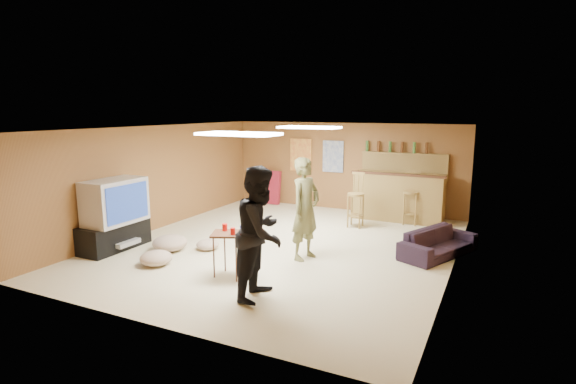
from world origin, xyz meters
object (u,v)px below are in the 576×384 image
at_px(sofa, 439,243).
at_px(person_olive, 305,209).
at_px(tv_body, 115,201).
at_px(bar_counter, 399,197).
at_px(person_black, 261,233).
at_px(tray_table, 230,255).

bearing_deg(sofa, person_olive, 144.00).
bearing_deg(tv_body, person_olive, 17.36).
xyz_separation_m(bar_counter, person_black, (-0.75, -5.14, 0.35)).
distance_m(person_olive, sofa, 2.43).
height_order(bar_counter, person_olive, person_olive).
xyz_separation_m(person_olive, tray_table, (-0.69, -1.28, -0.53)).
xyz_separation_m(bar_counter, tray_table, (-1.54, -4.70, -0.20)).
distance_m(bar_counter, person_olive, 3.54).
xyz_separation_m(person_olive, sofa, (2.05, 1.14, -0.64)).
relative_size(tv_body, bar_counter, 0.55).
xyz_separation_m(tv_body, person_olive, (3.30, 1.03, -0.03)).
xyz_separation_m(bar_counter, person_olive, (-0.85, -3.42, 0.32)).
height_order(person_olive, tray_table, person_olive).
distance_m(tv_body, person_black, 3.47).
bearing_deg(tray_table, person_olive, 61.69).
distance_m(bar_counter, person_black, 5.21).
bearing_deg(person_olive, tray_table, 165.86).
bearing_deg(tray_table, tv_body, 174.56).
height_order(person_olive, person_black, person_black).
bearing_deg(sofa, tray_table, 156.38).
relative_size(tv_body, person_black, 0.61).
height_order(tv_body, bar_counter, tv_body).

